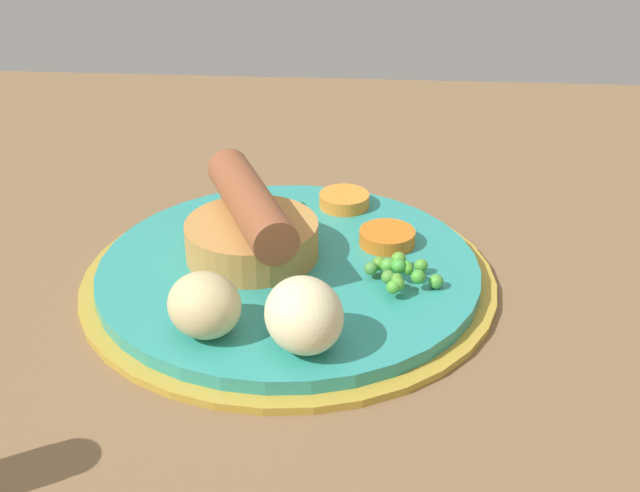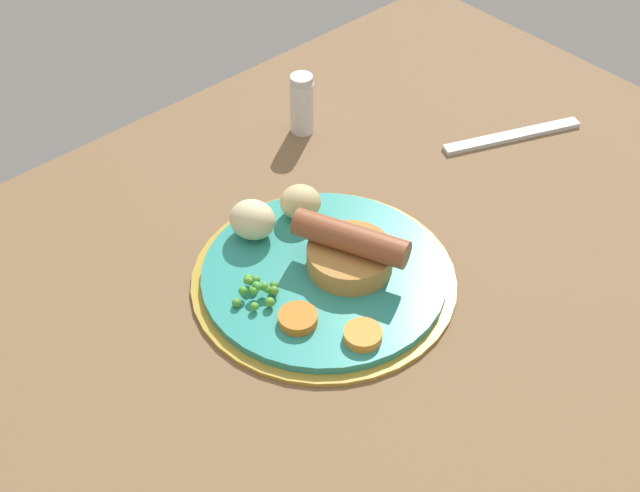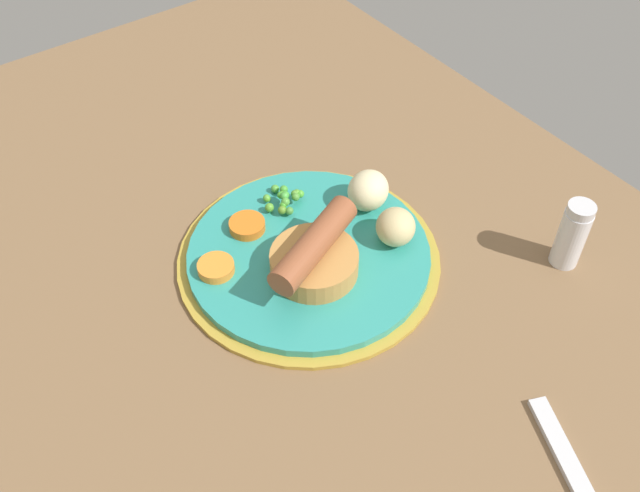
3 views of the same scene
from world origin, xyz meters
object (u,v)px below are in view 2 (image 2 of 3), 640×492
at_px(sausage_pudding, 350,251).
at_px(fork, 512,136).
at_px(carrot_slice_0, 296,317).
at_px(salt_shaker, 302,104).
at_px(carrot_slice_2, 363,335).
at_px(potato_chunk_0, 300,202).
at_px(potato_chunk_2, 252,220).
at_px(pea_pile, 257,290).
at_px(dinner_plate, 322,279).

distance_m(sausage_pudding, fork, 0.32).
xyz_separation_m(carrot_slice_0, salt_shaker, (-0.22, -0.24, 0.02)).
bearing_deg(carrot_slice_2, carrot_slice_0, -61.65).
distance_m(potato_chunk_0, potato_chunk_2, 0.06).
distance_m(potato_chunk_0, carrot_slice_0, 0.15).
bearing_deg(fork, sausage_pudding, 30.14).
relative_size(fork, salt_shaker, 2.31).
relative_size(carrot_slice_0, carrot_slice_2, 1.03).
bearing_deg(salt_shaker, potato_chunk_2, 34.83).
bearing_deg(sausage_pudding, carrot_slice_0, -100.46).
bearing_deg(potato_chunk_2, potato_chunk_0, 170.00).
height_order(pea_pile, potato_chunk_2, potato_chunk_2).
bearing_deg(potato_chunk_2, carrot_slice_2, 85.58).
relative_size(sausage_pudding, carrot_slice_0, 3.19).
bearing_deg(potato_chunk_2, sausage_pudding, 112.95).
bearing_deg(carrot_slice_0, sausage_pudding, -167.33).
bearing_deg(dinner_plate, carrot_slice_0, 27.23).
xyz_separation_m(dinner_plate, potato_chunk_2, (0.02, -0.09, 0.03)).
bearing_deg(potato_chunk_0, potato_chunk_2, -10.00).
height_order(potato_chunk_2, carrot_slice_0, potato_chunk_2).
bearing_deg(dinner_plate, fork, -175.22).
bearing_deg(potato_chunk_0, carrot_slice_0, 47.43).
bearing_deg(salt_shaker, fork, 134.49).
relative_size(potato_chunk_2, salt_shaker, 0.63).
bearing_deg(potato_chunk_0, carrot_slice_2, 67.35).
bearing_deg(carrot_slice_2, potato_chunk_2, -94.42).
height_order(potato_chunk_0, potato_chunk_2, potato_chunk_2).
xyz_separation_m(dinner_plate, fork, (-0.34, -0.03, -0.00)).
distance_m(carrot_slice_2, salt_shaker, 0.36).
distance_m(dinner_plate, salt_shaker, 0.27).
relative_size(potato_chunk_0, carrot_slice_0, 1.16).
xyz_separation_m(potato_chunk_0, fork, (-0.30, 0.05, -0.03)).
height_order(sausage_pudding, potato_chunk_0, sausage_pudding).
xyz_separation_m(pea_pile, potato_chunk_2, (-0.05, -0.07, 0.01)).
xyz_separation_m(dinner_plate, potato_chunk_0, (-0.04, -0.08, 0.03)).
height_order(sausage_pudding, carrot_slice_2, sausage_pudding).
height_order(dinner_plate, fork, dinner_plate).
bearing_deg(salt_shaker, pea_pile, 40.47).
relative_size(potato_chunk_0, salt_shaker, 0.57).
bearing_deg(sausage_pudding, dinner_plate, -134.71).
distance_m(dinner_plate, fork, 0.34).
height_order(carrot_slice_0, salt_shaker, salt_shaker).
bearing_deg(carrot_slice_2, fork, -162.17).
bearing_deg(pea_pile, fork, -178.54).
bearing_deg(potato_chunk_0, sausage_pudding, 81.34).
distance_m(pea_pile, potato_chunk_2, 0.09).
relative_size(dinner_plate, potato_chunk_2, 5.53).
height_order(pea_pile, salt_shaker, salt_shaker).
relative_size(pea_pile, carrot_slice_2, 1.35).
relative_size(pea_pile, potato_chunk_2, 1.02).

